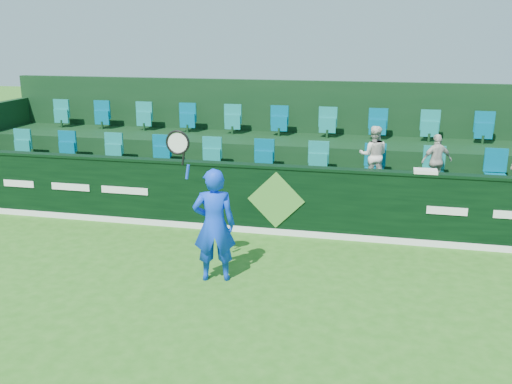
% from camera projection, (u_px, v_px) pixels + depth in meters
% --- Properties ---
extents(ground, '(60.00, 60.00, 0.00)m').
position_uv_depth(ground, '(219.00, 336.00, 7.33)').
color(ground, '#266518').
rests_on(ground, ground).
extents(sponsor_hoarding, '(16.00, 0.25, 1.35)m').
position_uv_depth(sponsor_hoarding, '(277.00, 200.00, 10.90)').
color(sponsor_hoarding, black).
rests_on(sponsor_hoarding, ground).
extents(stand_tier_front, '(16.00, 2.00, 0.80)m').
position_uv_depth(stand_tier_front, '(287.00, 198.00, 12.01)').
color(stand_tier_front, black).
rests_on(stand_tier_front, ground).
extents(stand_tier_back, '(16.00, 1.80, 1.30)m').
position_uv_depth(stand_tier_back, '(300.00, 166.00, 13.73)').
color(stand_tier_back, black).
rests_on(stand_tier_back, ground).
extents(stand_rear, '(16.00, 4.10, 2.60)m').
position_uv_depth(stand_rear, '(303.00, 140.00, 13.99)').
color(stand_rear, black).
rests_on(stand_rear, ground).
extents(seat_row_front, '(13.50, 0.50, 0.60)m').
position_uv_depth(seat_row_front, '(290.00, 161.00, 12.20)').
color(seat_row_front, '#137B77').
rests_on(seat_row_front, stand_tier_front).
extents(seat_row_back, '(13.50, 0.50, 0.60)m').
position_uv_depth(seat_row_back, '(303.00, 125.00, 13.75)').
color(seat_row_back, '#137B77').
rests_on(seat_row_back, stand_tier_back).
extents(tennis_player, '(1.10, 0.58, 2.41)m').
position_uv_depth(tennis_player, '(214.00, 224.00, 8.79)').
color(tennis_player, blue).
rests_on(tennis_player, ground).
extents(spectator_left, '(0.59, 0.47, 1.18)m').
position_uv_depth(spectator_left, '(373.00, 155.00, 11.39)').
color(spectator_left, silver).
rests_on(spectator_left, stand_tier_front).
extents(spectator_middle, '(0.68, 0.49, 1.07)m').
position_uv_depth(spectator_middle, '(437.00, 161.00, 11.15)').
color(spectator_middle, beige).
rests_on(spectator_middle, stand_tier_front).
extents(towel, '(0.41, 0.27, 0.06)m').
position_uv_depth(towel, '(426.00, 171.00, 10.14)').
color(towel, white).
rests_on(towel, sponsor_hoarding).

